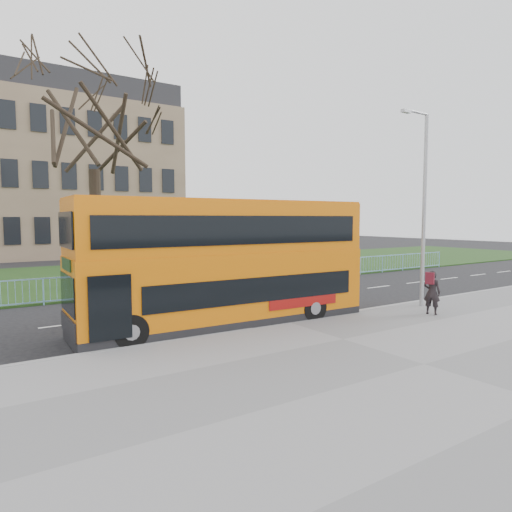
{
  "coord_description": "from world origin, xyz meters",
  "views": [
    {
      "loc": [
        -8.92,
        -13.14,
        3.47
      ],
      "look_at": [
        0.5,
        1.0,
        2.07
      ],
      "focal_mm": 32.0,
      "sensor_mm": 36.0,
      "label": 1
    }
  ],
  "objects": [
    {
      "name": "ground",
      "position": [
        0.0,
        0.0,
        0.0
      ],
      "size": [
        120.0,
        120.0,
        0.0
      ],
      "primitive_type": "plane",
      "color": "black",
      "rests_on": "ground"
    },
    {
      "name": "pavement",
      "position": [
        0.0,
        -6.75,
        0.06
      ],
      "size": [
        80.0,
        10.5,
        0.12
      ],
      "primitive_type": "cube",
      "color": "slate",
      "rests_on": "ground"
    },
    {
      "name": "kerb",
      "position": [
        0.0,
        -1.55,
        0.07
      ],
      "size": [
        80.0,
        0.2,
        0.14
      ],
      "primitive_type": "cube",
      "color": "gray",
      "rests_on": "ground"
    },
    {
      "name": "grass_verge",
      "position": [
        0.0,
        14.3,
        0.04
      ],
      "size": [
        80.0,
        15.4,
        0.08
      ],
      "primitive_type": "cube",
      "color": "#1A3814",
      "rests_on": "ground"
    },
    {
      "name": "guard_railing",
      "position": [
        0.0,
        6.6,
        0.55
      ],
      "size": [
        40.0,
        0.12,
        1.1
      ],
      "primitive_type": null,
      "color": "#80BCE4",
      "rests_on": "ground"
    },
    {
      "name": "bare_tree",
      "position": [
        -3.0,
        10.0,
        6.96
      ],
      "size": [
        9.63,
        9.63,
        13.76
      ],
      "primitive_type": null,
      "color": "black",
      "rests_on": "grass_verge"
    },
    {
      "name": "civic_building",
      "position": [
        -5.0,
        35.0,
        7.0
      ],
      "size": [
        30.0,
        15.0,
        14.0
      ],
      "primitive_type": "cube",
      "color": "#7A634D",
      "rests_on": "ground"
    },
    {
      "name": "yellow_bus",
      "position": [
        -1.66,
        -0.51,
        2.14
      ],
      "size": [
        9.61,
        2.62,
        4.0
      ],
      "rotation": [
        0.0,
        0.0,
        -0.04
      ],
      "color": "#D56808",
      "rests_on": "ground"
    },
    {
      "name": "pedestrian",
      "position": [
        4.93,
        -3.44,
        0.89
      ],
      "size": [
        0.56,
        0.66,
        1.55
      ],
      "primitive_type": "imported",
      "rotation": [
        0.0,
        0.0,
        1.97
      ],
      "color": "black",
      "rests_on": "pavement"
    },
    {
      "name": "street_lamp",
      "position": [
        5.91,
        -2.25,
        4.1
      ],
      "size": [
        1.54,
        0.21,
        7.25
      ],
      "rotation": [
        0.0,
        0.0,
        0.04
      ],
      "color": "#9C9FA5",
      "rests_on": "pavement"
    }
  ]
}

